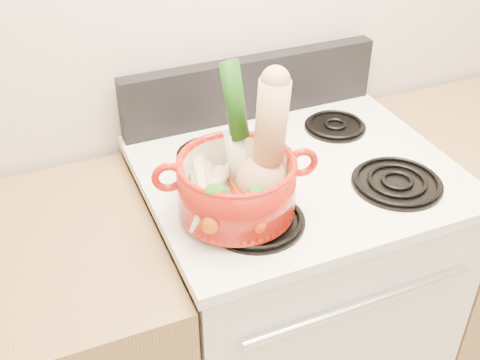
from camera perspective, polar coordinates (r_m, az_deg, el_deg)
name	(u,v)px	position (r m, az deg, el deg)	size (l,w,h in m)	color
stove_body	(289,302)	(1.87, 4.67, -11.41)	(0.76, 0.65, 0.92)	silver
cooktop	(298,173)	(1.56, 5.49, 0.70)	(0.78, 0.67, 0.03)	white
control_backsplash	(251,88)	(1.73, 1.09, 8.76)	(0.76, 0.05, 0.18)	black
oven_handle	(362,305)	(1.44, 11.49, -11.55)	(0.02, 0.02, 0.60)	silver
burner_front_left	(256,219)	(1.36, 1.52, -3.76)	(0.22, 0.22, 0.02)	black
burner_front_right	(397,182)	(1.52, 14.67, -0.15)	(0.22, 0.22, 0.02)	black
burner_back_left	(209,153)	(1.58, -2.92, 2.55)	(0.17, 0.17, 0.02)	black
burner_back_right	(335,125)	(1.73, 9.01, 5.16)	(0.17, 0.17, 0.02)	black
dutch_oven	(237,186)	(1.33, -0.33, -0.58)	(0.26, 0.26, 0.13)	#99140A
pot_handle_left	(168,177)	(1.29, -6.82, 0.27)	(0.07, 0.07, 0.02)	#99140A
pot_handle_right	(302,162)	(1.34, 5.92, 1.68)	(0.07, 0.07, 0.02)	#99140A
squash	(262,143)	(1.28, 2.11, 3.54)	(0.12, 0.12, 0.29)	tan
leek	(238,128)	(1.31, -0.22, 4.94)	(0.05, 0.05, 0.32)	beige
ginger	(240,170)	(1.41, -0.03, 0.91)	(0.09, 0.07, 0.05)	tan
parsnip_0	(210,194)	(1.34, -2.87, -1.37)	(0.04, 0.04, 0.19)	beige
parsnip_1	(202,190)	(1.34, -3.66, -0.98)	(0.04, 0.04, 0.21)	beige
parsnip_2	(205,176)	(1.37, -3.30, 0.41)	(0.04, 0.04, 0.19)	beige
parsnip_3	(207,199)	(1.29, -3.17, -1.81)	(0.04, 0.04, 0.19)	beige
parsnip_4	(202,181)	(1.34, -3.66, -0.10)	(0.04, 0.04, 0.21)	beige
carrot_0	(245,209)	(1.30, 0.51, -2.77)	(0.03, 0.03, 0.14)	red
carrot_1	(214,203)	(1.30, -2.48, -2.19)	(0.04, 0.04, 0.17)	orange
carrot_2	(243,200)	(1.31, 0.25, -1.94)	(0.03, 0.03, 0.15)	#BB3609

